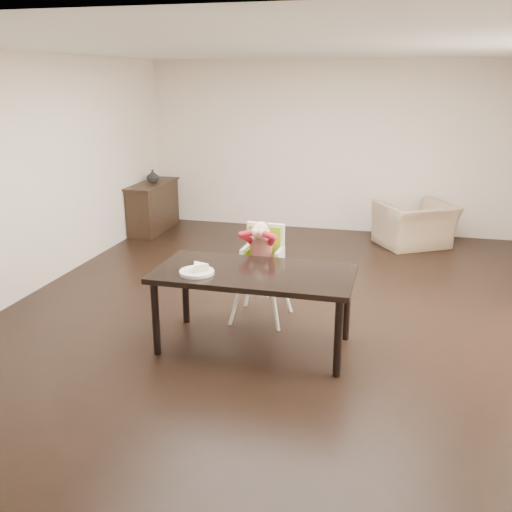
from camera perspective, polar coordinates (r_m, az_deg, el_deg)
The scene contains 8 objects.
ground at distance 6.33m, azimuth 3.14°, elevation -5.12°, with size 7.00×7.00×0.00m, color black.
room_walls at distance 5.87m, azimuth 3.44°, elevation 11.84°, with size 6.02×7.02×2.71m.
dining_table at distance 5.19m, azimuth -0.20°, elevation -2.35°, with size 1.80×0.90×0.75m.
high_chair at distance 5.82m, azimuth 0.60°, elevation 0.58°, with size 0.46×0.46×1.05m.
plate at distance 5.12m, azimuth -5.86°, elevation -1.42°, with size 0.40×0.40×0.09m.
armchair at distance 8.77m, azimuth 15.64°, elevation 3.73°, with size 1.01×0.65×0.88m, color tan.
sideboard at distance 9.51m, azimuth -10.22°, elevation 4.88°, with size 0.44×1.26×0.79m.
vase at distance 9.45m, azimuth -10.29°, elevation 7.85°, with size 0.20×0.21×0.20m, color #99999E.
Camera 1 is at (1.11, -5.74, 2.43)m, focal length 40.00 mm.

